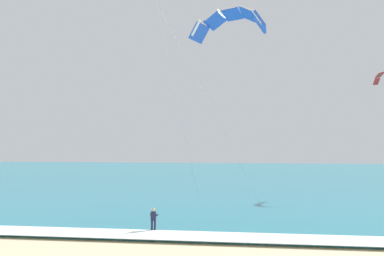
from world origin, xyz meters
name	(u,v)px	position (x,y,z in m)	size (l,w,h in m)	color
sea	(239,176)	(0.00, 74.10, 0.10)	(200.00, 120.00, 0.20)	teal
surf_foam	(190,236)	(0.00, 15.10, 0.22)	(200.00, 3.01, 0.04)	white
surfboard	(153,233)	(-2.68, 16.60, 0.03)	(0.47, 1.41, 0.09)	#239EC6
kitesurfer	(153,219)	(-2.68, 16.61, 0.94)	(0.55, 0.53, 1.69)	#191E38
kite_primary	(230,21)	(1.79, 25.27, 16.28)	(7.48, 10.13, 16.24)	blue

